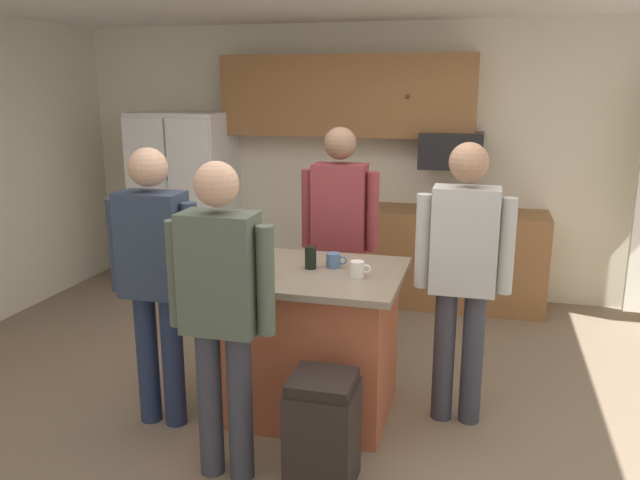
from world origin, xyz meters
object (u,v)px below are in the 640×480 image
Objects in this scene: glass_pilsner at (311,257)px; microwave_over_range at (451,150)px; mug_blue_stoneware at (357,269)px; person_elder_center at (463,266)px; glass_stout_tall at (267,266)px; kitchen_island at (308,340)px; person_guest_left at (340,229)px; refrigerator at (186,201)px; person_host_foreground at (154,270)px; mug_ceramic_white at (334,260)px; trash_bin at (323,432)px; person_guest_by_door at (221,302)px.

microwave_over_range is at bearing 73.01° from glass_pilsner.
mug_blue_stoneware is 0.33m from glass_pilsner.
person_elder_center is 1.15m from glass_stout_tall.
glass_stout_tall is (-1.11, -0.32, 0.00)m from person_elder_center.
person_guest_left reaches higher than kitchen_island.
person_host_foreground is at bearing -67.20° from refrigerator.
trash_bin is at bearing -80.00° from mug_ceramic_white.
person_elder_center is at bearing -8.86° from person_host_foreground.
person_guest_left is at bearing 30.27° from person_host_foreground.
trash_bin is (2.19, -2.93, -0.58)m from refrigerator.
mug_ceramic_white is at bearing 43.20° from glass_stout_tall.
refrigerator is 12.65× the size of glass_pilsner.
person_host_foreground is 1.19m from mug_blue_stoneware.
glass_stout_tall is at bearing -136.80° from mug_ceramic_white.
trash_bin is at bearing 46.43° from person_elder_center.
person_guest_by_door is 0.91m from mug_blue_stoneware.
person_guest_by_door reaches higher than microwave_over_range.
glass_stout_tall is 1.00m from trash_bin.
person_host_foreground is at bearing -155.42° from kitchen_island.
person_host_foreground is 0.98× the size of person_elder_center.
person_host_foreground is 1.45m from person_guest_left.
person_guest_left reaches higher than microwave_over_range.
glass_stout_tall reaches higher than mug_blue_stoneware.
refrigerator is 2.90× the size of trash_bin.
person_guest_by_door is 11.92× the size of glass_stout_tall.
person_host_foreground is at bearing -153.48° from mug_ceramic_white.
kitchen_island is 0.81m from trash_bin.
glass_pilsner is at bearing 0.31° from person_guest_by_door.
microwave_over_range reaches higher than mug_blue_stoneware.
person_guest_left is at bearing 78.94° from glass_stout_tall.
trash_bin is (0.29, -0.74, -0.17)m from kitchen_island.
person_host_foreground is 1.08m from mug_ceramic_white.
glass_pilsner is at bearing -106.99° from microwave_over_range.
mug_blue_stoneware is at bearing -9.95° from kitchen_island.
trash_bin is (0.48, -0.54, -0.70)m from glass_stout_tall.
kitchen_island is at bearing 111.34° from trash_bin.
microwave_over_range is at bearing 75.77° from mug_ceramic_white.
trash_bin is (0.15, -0.84, -0.67)m from mug_ceramic_white.
refrigerator is 2.66m from microwave_over_range.
person_guest_by_door is (-0.24, -1.60, -0.04)m from person_guest_left.
refrigerator reaches higher than person_elder_center.
microwave_over_range is at bearing 156.17° from person_guest_left.
mug_blue_stoneware reaches higher than kitchen_island.
mug_ceramic_white is at bearing 11.14° from person_guest_left.
refrigerator is at bearing 126.82° from trash_bin.
microwave_over_range is 4.44× the size of mug_blue_stoneware.
glass_stout_tall is 1.01× the size of glass_pilsner.
person_guest_left reaches higher than glass_pilsner.
microwave_over_range is (2.60, 0.12, 0.57)m from refrigerator.
microwave_over_range is 0.33× the size of person_guest_by_door.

